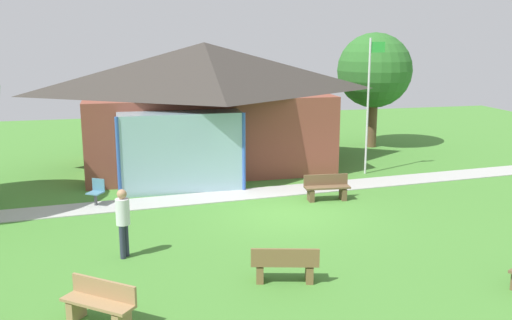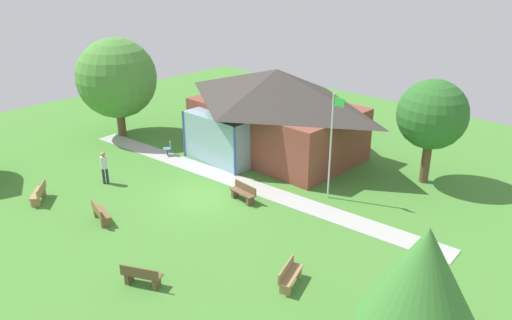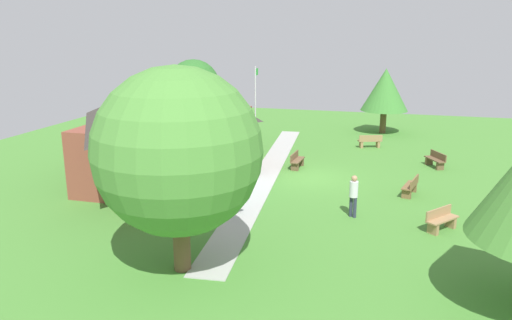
% 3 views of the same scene
% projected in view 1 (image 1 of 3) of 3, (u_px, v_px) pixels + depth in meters
% --- Properties ---
extents(ground_plane, '(44.00, 44.00, 0.00)m').
position_uv_depth(ground_plane, '(286.00, 213.00, 17.77)').
color(ground_plane, '#478433').
extents(pavilion, '(10.44, 7.60, 5.05)m').
position_uv_depth(pavilion, '(204.00, 103.00, 23.27)').
color(pavilion, brown).
rests_on(pavilion, ground_plane).
extents(footpath, '(22.72, 3.16, 0.03)m').
position_uv_depth(footpath, '(267.00, 192.00, 19.96)').
color(footpath, '#ADADA8').
rests_on(footpath, ground_plane).
extents(flagpole, '(0.64, 0.08, 5.24)m').
position_uv_depth(flagpole, '(369.00, 100.00, 22.06)').
color(flagpole, silver).
rests_on(flagpole, ground_plane).
extents(bench_front_center, '(1.56, 0.80, 0.84)m').
position_uv_depth(bench_front_center, '(285.00, 265.00, 12.75)').
color(bench_front_center, brown).
rests_on(bench_front_center, ground_plane).
extents(bench_rear_near_path, '(1.53, 0.55, 0.84)m').
position_uv_depth(bench_rear_near_path, '(327.00, 188.00, 19.03)').
color(bench_rear_near_path, brown).
rests_on(bench_rear_near_path, ground_plane).
extents(bench_front_left, '(1.44, 1.29, 0.84)m').
position_uv_depth(bench_front_left, '(100.00, 304.00, 10.92)').
color(bench_front_left, '#9E7A51').
rests_on(bench_front_left, ground_plane).
extents(patio_chair_west, '(0.61, 0.61, 0.86)m').
position_uv_depth(patio_chair_west, '(96.00, 193.00, 18.40)').
color(patio_chair_west, teal).
rests_on(patio_chair_west, ground_plane).
extents(visitor_strolling_lawn, '(0.34, 0.34, 1.74)m').
position_uv_depth(visitor_strolling_lawn, '(123.00, 218.00, 14.04)').
color(visitor_strolling_lawn, '#2D3347').
rests_on(visitor_strolling_lawn, ground_plane).
extents(tree_behind_pavilion_right, '(3.53, 3.53, 5.45)m').
position_uv_depth(tree_behind_pavilion_right, '(374.00, 71.00, 27.20)').
color(tree_behind_pavilion_right, brown).
rests_on(tree_behind_pavilion_right, ground_plane).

